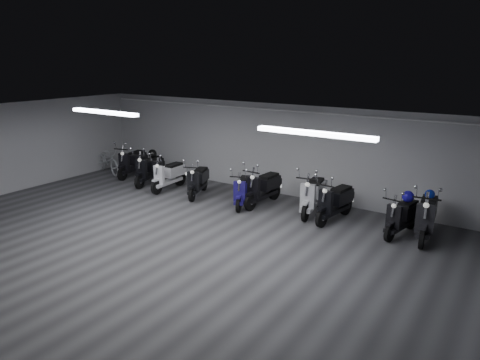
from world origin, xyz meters
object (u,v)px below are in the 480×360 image
Objects in this scene: scooter_8 at (402,210)px; helmet_2 at (408,197)px; scooter_4 at (243,185)px; scooter_2 at (168,170)px; helmet_1 at (430,194)px; bicycle at (108,158)px; scooter_9 at (427,209)px; scooter_1 at (149,164)px; scooter_3 at (198,176)px; scooter_0 at (132,158)px; helmet_0 at (152,154)px; scooter_7 at (335,196)px; scooter_5 at (263,182)px; scooter_6 at (313,189)px.

scooter_8 is 5.98× the size of helmet_2.
scooter_8 is (4.34, 0.32, 0.01)m from scooter_4.
helmet_1 is (7.70, 0.71, 0.36)m from scooter_2.
scooter_9 is at bearing -72.84° from bicycle.
scooter_4 is 0.99× the size of scooter_8.
scooter_1 is 2.22m from scooter_3.
scooter_3 is 6.54m from scooter_9.
helmet_1 is (4.84, 0.70, 0.39)m from scooter_4.
scooter_0 is 6.38× the size of helmet_0.
scooter_7 is (5.51, 0.35, 0.03)m from scooter_2.
scooter_5 is 3.96m from helmet_2.
scooter_5 is 1.01× the size of scooter_7.
bicycle is 7.89× the size of helmet_1.
scooter_3 is at bearing -166.54° from scooter_5.
helmet_1 is 0.82× the size of helmet_2.
helmet_0 is (-6.58, 0.05, 0.31)m from scooter_7.
scooter_1 is at bearing -76.66° from helmet_0.
helmet_2 is at bearing 5.50° from scooter_5.
scooter_2 reaches higher than scooter_4.
scooter_2 is (1.02, -0.15, -0.03)m from scooter_1.
scooter_9 reaches higher than scooter_7.
scooter_5 reaches higher than scooter_7.
scooter_5 is 0.95× the size of scooter_9.
helmet_0 is (-5.87, -0.11, 0.28)m from scooter_6.
scooter_2 is 2.86m from scooter_4.
scooter_4 is (3.88, -0.14, -0.06)m from scooter_1.
scooter_8 is at bearing -142.49° from helmet_1.
helmet_2 is at bearing 159.91° from scooter_9.
scooter_1 is 1.00× the size of scooter_5.
helmet_1 is at bearing 1.98° from helmet_0.
scooter_9 is (9.96, -0.08, 0.04)m from scooter_0.
scooter_0 is 7.03m from scooter_6.
scooter_5 is 1.02× the size of bicycle.
helmet_2 is (2.45, 0.04, 0.21)m from scooter_6.
scooter_1 is 1.10× the size of scooter_4.
scooter_4 is 2.00m from scooter_6.
helmet_2 is (8.26, 0.40, 0.23)m from scooter_1.
helmet_0 is 8.33m from helmet_2.
scooter_5 is at bearing -173.13° from scooter_7.
scooter_4 is 4.36m from scooter_8.
scooter_5 is 4.42m from helmet_1.
scooter_7 is 6.49× the size of helmet_2.
scooter_1 is 1.01× the size of bicycle.
scooter_2 is 7.74m from scooter_9.
bicycle is (-8.12, -0.18, -0.12)m from scooter_6.
scooter_8 is (9.44, -0.19, -0.06)m from scooter_0.
scooter_9 is 0.53m from helmet_2.
scooter_6 reaches higher than helmet_2.
helmet_1 is at bearing -71.44° from bicycle.
scooter_0 is at bearing -63.53° from bicycle.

